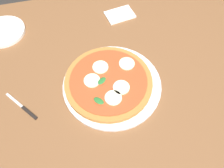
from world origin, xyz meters
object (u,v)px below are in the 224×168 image
Objects in this scene: dining_table at (129,84)px; serving_tray at (112,85)px; pizza at (109,82)px; napkin at (120,15)px; knife at (25,109)px; plate_white at (3,31)px.

serving_tray reaches higher than dining_table.
serving_tray is at bearing 154.95° from pizza.
pizza reaches higher than dining_table.
napkin is at bearing -109.33° from serving_tray.
napkin is 0.60m from knife.
dining_table is at bearing -170.98° from knife.
pizza reaches higher than knife.
plate_white reaches higher than dining_table.
pizza is 2.54× the size of napkin.
dining_table is 3.37× the size of serving_tray.
pizza reaches higher than napkin.
plate_white is 0.53m from napkin.
napkin is (-0.53, 0.02, -0.00)m from plate_white.
pizza is 1.74× the size of plate_white.
pizza is at bearing -174.79° from knife.
pizza is 0.55m from plate_white.
napkin is (-0.14, -0.37, -0.02)m from pizza.
plate_white is 1.40× the size of knife.
pizza is at bearing 68.74° from napkin.
pizza is 0.39m from napkin.
knife reaches higher than dining_table.
dining_table is at bearing -159.53° from pizza.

